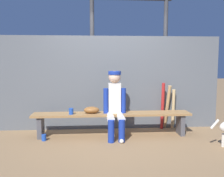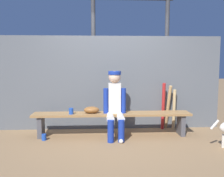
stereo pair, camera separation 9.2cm
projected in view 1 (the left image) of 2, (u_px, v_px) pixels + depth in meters
The scene contains 12 objects.
ground_plane at pixel (112, 136), 4.69m from camera, with size 30.00×30.00×0.00m, color olive.
chainlink_fence at pixel (110, 83), 5.11m from camera, with size 4.46×0.03×1.87m, color #595E63.
dugout_bench at pixel (112, 117), 4.66m from camera, with size 2.88×0.36×0.43m.
player_seated at pixel (115, 102), 4.53m from camera, with size 0.41×0.55×1.20m.
baseball_glove at pixel (92, 110), 4.61m from camera, with size 0.28×0.20×0.12m, color brown.
bat_aluminum_red at pixel (163, 106), 5.09m from camera, with size 0.06×0.06×0.95m, color #B22323.
bat_wood_tan at pixel (167, 107), 5.16m from camera, with size 0.06×0.06×0.90m, color tan.
bat_wood_natural at pixel (173, 109), 5.16m from camera, with size 0.06×0.06×0.81m, color tan.
baseball at pixel (122, 141), 4.25m from camera, with size 0.07×0.07×0.07m, color white.
cup_on_ground at pixel (44, 138), 4.40m from camera, with size 0.08×0.08×0.11m, color #1E47AD.
cup_on_bench at pixel (71, 111), 4.52m from camera, with size 0.08×0.08×0.11m, color #1E47AD.
scoreboard at pixel (132, 1), 5.81m from camera, with size 2.23×0.27×3.90m.
Camera 1 is at (-0.34, -4.56, 1.37)m, focal length 40.71 mm.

